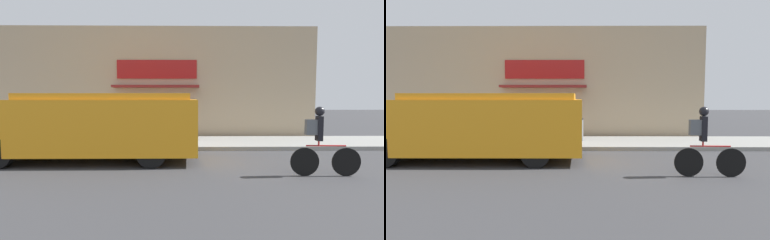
# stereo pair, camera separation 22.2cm
# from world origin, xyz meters

# --- Properties ---
(ground_plane) EXTENTS (70.00, 70.00, 0.00)m
(ground_plane) POSITION_xyz_m (0.00, 0.00, 0.00)
(ground_plane) COLOR #38383A
(sidewalk) EXTENTS (28.00, 2.92, 0.14)m
(sidewalk) POSITION_xyz_m (0.00, 1.46, 0.07)
(sidewalk) COLOR gray
(sidewalk) RESTS_ON ground_plane
(storefront) EXTENTS (16.17, 0.98, 5.03)m
(storefront) POSITION_xyz_m (0.03, 3.29, 2.52)
(storefront) COLOR tan
(storefront) RESTS_ON ground_plane
(school_bus) EXTENTS (6.50, 2.66, 1.97)m
(school_bus) POSITION_xyz_m (-0.39, -1.54, 1.04)
(school_bus) COLOR orange
(school_bus) RESTS_ON ground_plane
(cyclist) EXTENTS (1.65, 0.22, 1.65)m
(cyclist) POSITION_xyz_m (5.42, -3.37, 0.80)
(cyclist) COLOR black
(cyclist) RESTS_ON ground_plane
(trash_bin) EXTENTS (0.51, 0.51, 0.89)m
(trash_bin) POSITION_xyz_m (2.36, 1.48, 0.59)
(trash_bin) COLOR slate
(trash_bin) RESTS_ON sidewalk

